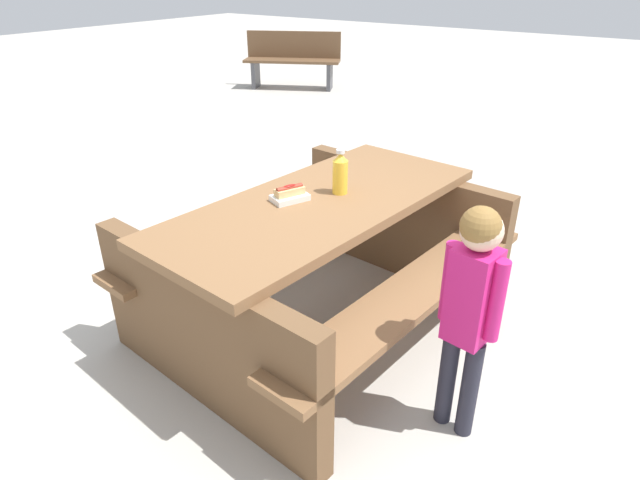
{
  "coord_description": "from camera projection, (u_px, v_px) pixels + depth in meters",
  "views": [
    {
      "loc": [
        2.03,
        1.42,
        1.81
      ],
      "look_at": [
        0.0,
        0.0,
        0.52
      ],
      "focal_mm": 30.23,
      "sensor_mm": 36.0,
      "label": 1
    }
  ],
  "objects": [
    {
      "name": "ground_plane",
      "position": [
        320.0,
        323.0,
        3.03
      ],
      "size": [
        30.0,
        30.0,
        0.0
      ],
      "primitive_type": "plane",
      "color": "#B7B2A8",
      "rests_on": "ground"
    },
    {
      "name": "picnic_table",
      "position": [
        320.0,
        254.0,
        2.83
      ],
      "size": [
        1.93,
        1.57,
        0.75
      ],
      "color": "brown",
      "rests_on": "ground"
    },
    {
      "name": "soda_bottle",
      "position": [
        340.0,
        173.0,
        2.73
      ],
      "size": [
        0.08,
        0.08,
        0.23
      ],
      "color": "yellow",
      "rests_on": "picnic_table"
    },
    {
      "name": "hotdog_tray",
      "position": [
        290.0,
        195.0,
        2.67
      ],
      "size": [
        0.21,
        0.17,
        0.08
      ],
      "color": "white",
      "rests_on": "picnic_table"
    },
    {
      "name": "child_in_coat",
      "position": [
        471.0,
        297.0,
        2.06
      ],
      "size": [
        0.17,
        0.26,
        1.05
      ],
      "color": "#262633",
      "rests_on": "ground"
    },
    {
      "name": "park_bench_near",
      "position": [
        293.0,
        59.0,
        8.53
      ],
      "size": [
        1.04,
        1.52,
        0.85
      ],
      "color": "brown",
      "rests_on": "ground"
    }
  ]
}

